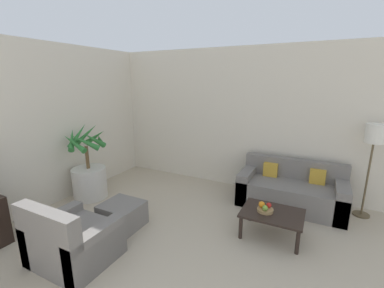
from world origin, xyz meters
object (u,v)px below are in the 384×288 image
(floor_lamp, at_px, (374,141))
(sofa_loveseat, at_px, (291,191))
(fruit_bowl, at_px, (265,210))
(ottoman, at_px, (122,215))
(orange_fruit, at_px, (262,205))
(apple_red, at_px, (269,205))
(armchair, at_px, (72,241))
(potted_palm, at_px, (89,175))
(coffee_table, at_px, (272,215))
(apple_green, at_px, (265,208))

(floor_lamp, bearing_deg, sofa_loveseat, -170.89)
(fruit_bowl, bearing_deg, ottoman, -159.35)
(orange_fruit, bearing_deg, sofa_loveseat, 75.73)
(sofa_loveseat, bearing_deg, floor_lamp, 9.11)
(sofa_loveseat, distance_m, apple_red, 1.04)
(floor_lamp, xyz_separation_m, armchair, (-3.18, -2.80, -0.95))
(potted_palm, relative_size, coffee_table, 1.67)
(sofa_loveseat, bearing_deg, orange_fruit, -104.27)
(fruit_bowl, height_order, orange_fruit, orange_fruit)
(apple_red, distance_m, armchair, 2.53)
(potted_palm, xyz_separation_m, armchair, (1.19, -1.33, -0.16))
(coffee_table, relative_size, orange_fruit, 9.43)
(potted_palm, height_order, orange_fruit, potted_palm)
(fruit_bowl, xyz_separation_m, ottoman, (-1.90, -0.72, -0.20))
(coffee_table, height_order, armchair, armchair)
(floor_lamp, relative_size, coffee_table, 1.83)
(ottoman, bearing_deg, orange_fruit, 21.57)
(potted_palm, relative_size, armchair, 1.52)
(apple_red, height_order, orange_fruit, orange_fruit)
(sofa_loveseat, height_order, coffee_table, sofa_loveseat)
(floor_lamp, distance_m, ottoman, 3.87)
(coffee_table, height_order, apple_green, apple_green)
(sofa_loveseat, relative_size, armchair, 1.89)
(fruit_bowl, xyz_separation_m, armchair, (-1.90, -1.56, -0.11))
(potted_palm, height_order, apple_red, potted_palm)
(apple_red, bearing_deg, orange_fruit, -155.43)
(sofa_loveseat, xyz_separation_m, coffee_table, (-0.12, -1.04, 0.03))
(potted_palm, relative_size, floor_lamp, 0.92)
(coffee_table, bearing_deg, apple_red, 153.32)
(ottoman, bearing_deg, apple_green, 19.19)
(floor_lamp, distance_m, apple_red, 1.88)
(sofa_loveseat, relative_size, apple_red, 24.13)
(apple_red, bearing_deg, potted_palm, -174.69)
(ottoman, bearing_deg, floor_lamp, 31.52)
(potted_palm, height_order, floor_lamp, floor_lamp)
(orange_fruit, bearing_deg, apple_red, 24.57)
(apple_green, relative_size, armchair, 0.08)
(fruit_bowl, bearing_deg, orange_fruit, 163.29)
(coffee_table, distance_m, apple_green, 0.17)
(apple_green, distance_m, orange_fruit, 0.09)
(floor_lamp, distance_m, armchair, 4.34)
(apple_red, xyz_separation_m, apple_green, (-0.03, -0.11, 0.00))
(sofa_loveseat, xyz_separation_m, apple_green, (-0.21, -1.11, 0.16))
(apple_red, height_order, armchair, armchair)
(ottoman, bearing_deg, armchair, -89.99)
(floor_lamp, xyz_separation_m, orange_fruit, (-1.33, -1.22, -0.78))
(floor_lamp, height_order, orange_fruit, floor_lamp)
(fruit_bowl, height_order, apple_green, apple_green)
(sofa_loveseat, relative_size, fruit_bowl, 7.75)
(potted_palm, relative_size, sofa_loveseat, 0.80)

